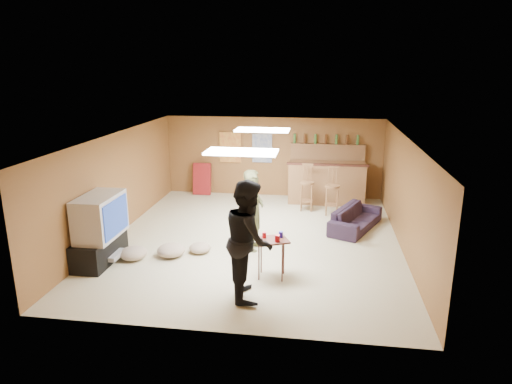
# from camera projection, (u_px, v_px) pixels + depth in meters

# --- Properties ---
(ground) EXTENTS (7.00, 7.00, 0.00)m
(ground) POSITION_uv_depth(u_px,v_px,m) (255.00, 240.00, 9.67)
(ground) COLOR #BCB38F
(ground) RESTS_ON ground
(ceiling) EXTENTS (6.00, 7.00, 0.02)m
(ceiling) POSITION_uv_depth(u_px,v_px,m) (255.00, 137.00, 9.08)
(ceiling) COLOR silver
(ceiling) RESTS_ON ground
(wall_back) EXTENTS (6.00, 0.02, 2.20)m
(wall_back) POSITION_uv_depth(u_px,v_px,m) (273.00, 157.00, 12.71)
(wall_back) COLOR brown
(wall_back) RESTS_ON ground
(wall_front) EXTENTS (6.00, 0.02, 2.20)m
(wall_front) POSITION_uv_depth(u_px,v_px,m) (216.00, 259.00, 6.04)
(wall_front) COLOR brown
(wall_front) RESTS_ON ground
(wall_left) EXTENTS (0.02, 7.00, 2.20)m
(wall_left) POSITION_uv_depth(u_px,v_px,m) (117.00, 185.00, 9.79)
(wall_left) COLOR brown
(wall_left) RESTS_ON ground
(wall_right) EXTENTS (0.02, 7.00, 2.20)m
(wall_right) POSITION_uv_depth(u_px,v_px,m) (405.00, 196.00, 8.96)
(wall_right) COLOR brown
(wall_right) RESTS_ON ground
(tv_stand) EXTENTS (0.55, 1.30, 0.50)m
(tv_stand) POSITION_uv_depth(u_px,v_px,m) (100.00, 249.00, 8.55)
(tv_stand) COLOR black
(tv_stand) RESTS_ON ground
(dvd_box) EXTENTS (0.35, 0.50, 0.08)m
(dvd_box) POSITION_uv_depth(u_px,v_px,m) (111.00, 255.00, 8.54)
(dvd_box) COLOR #B2B2B7
(dvd_box) RESTS_ON tv_stand
(tv_body) EXTENTS (0.60, 1.10, 0.80)m
(tv_body) POSITION_uv_depth(u_px,v_px,m) (100.00, 216.00, 8.36)
(tv_body) COLOR #B2B2B7
(tv_body) RESTS_ON tv_stand
(tv_screen) EXTENTS (0.02, 0.95, 0.65)m
(tv_screen) POSITION_uv_depth(u_px,v_px,m) (116.00, 217.00, 8.32)
(tv_screen) COLOR navy
(tv_screen) RESTS_ON tv_body
(bar_counter) EXTENTS (2.00, 0.60, 1.10)m
(bar_counter) POSITION_uv_depth(u_px,v_px,m) (327.00, 183.00, 12.12)
(bar_counter) COLOR brown
(bar_counter) RESTS_ON ground
(bar_lip) EXTENTS (2.10, 0.12, 0.05)m
(bar_lip) POSITION_uv_depth(u_px,v_px,m) (327.00, 165.00, 11.74)
(bar_lip) COLOR #3D1B13
(bar_lip) RESTS_ON bar_counter
(bar_shelf) EXTENTS (2.00, 0.18, 0.05)m
(bar_shelf) POSITION_uv_depth(u_px,v_px,m) (328.00, 145.00, 12.30)
(bar_shelf) COLOR brown
(bar_shelf) RESTS_ON bar_backing
(bar_backing) EXTENTS (2.00, 0.14, 0.60)m
(bar_backing) POSITION_uv_depth(u_px,v_px,m) (327.00, 156.00, 12.40)
(bar_backing) COLOR brown
(bar_backing) RESTS_ON bar_counter
(poster_left) EXTENTS (0.60, 0.03, 0.85)m
(poster_left) POSITION_uv_depth(u_px,v_px,m) (230.00, 147.00, 12.77)
(poster_left) COLOR #BF3F26
(poster_left) RESTS_ON wall_back
(poster_right) EXTENTS (0.55, 0.03, 0.80)m
(poster_right) POSITION_uv_depth(u_px,v_px,m) (262.00, 148.00, 12.64)
(poster_right) COLOR #334C99
(poster_right) RESTS_ON wall_back
(folding_chair_stack) EXTENTS (0.50, 0.26, 0.91)m
(folding_chair_stack) POSITION_uv_depth(u_px,v_px,m) (202.00, 179.00, 12.97)
(folding_chair_stack) COLOR maroon
(folding_chair_stack) RESTS_ON ground
(ceiling_panel_front) EXTENTS (1.20, 0.60, 0.04)m
(ceiling_panel_front) POSITION_uv_depth(u_px,v_px,m) (242.00, 152.00, 7.65)
(ceiling_panel_front) COLOR white
(ceiling_panel_front) RESTS_ON ceiling
(ceiling_panel_back) EXTENTS (1.20, 0.60, 0.04)m
(ceiling_panel_back) POSITION_uv_depth(u_px,v_px,m) (262.00, 130.00, 10.23)
(ceiling_panel_back) COLOR white
(ceiling_panel_back) RESTS_ON ceiling
(person_olive) EXTENTS (0.41, 0.61, 1.63)m
(person_olive) POSITION_uv_depth(u_px,v_px,m) (254.00, 210.00, 8.99)
(person_olive) COLOR #515531
(person_olive) RESTS_ON ground
(person_black) EXTENTS (0.92, 1.07, 1.91)m
(person_black) POSITION_uv_depth(u_px,v_px,m) (249.00, 240.00, 7.10)
(person_black) COLOR black
(person_black) RESTS_ON ground
(sofa) EXTENTS (1.32, 1.85, 0.50)m
(sofa) POSITION_uv_depth(u_px,v_px,m) (356.00, 218.00, 10.26)
(sofa) COLOR black
(sofa) RESTS_ON ground
(tray_table) EXTENTS (0.67, 0.61, 0.70)m
(tray_table) POSITION_uv_depth(u_px,v_px,m) (271.00, 258.00, 7.89)
(tray_table) COLOR #3D1B13
(tray_table) RESTS_ON ground
(cup_red_near) EXTENTS (0.09, 0.09, 0.10)m
(cup_red_near) POSITION_uv_depth(u_px,v_px,m) (264.00, 235.00, 7.86)
(cup_red_near) COLOR #A50B13
(cup_red_near) RESTS_ON tray_table
(cup_red_far) EXTENTS (0.11, 0.11, 0.12)m
(cup_red_far) POSITION_uv_depth(u_px,v_px,m) (277.00, 238.00, 7.68)
(cup_red_far) COLOR #A50B13
(cup_red_far) RESTS_ON tray_table
(cup_blue) EXTENTS (0.08, 0.08, 0.11)m
(cup_blue) POSITION_uv_depth(u_px,v_px,m) (281.00, 234.00, 7.88)
(cup_blue) COLOR #1B169B
(cup_blue) RESTS_ON tray_table
(bar_stool_left) EXTENTS (0.50, 0.50, 1.24)m
(bar_stool_left) POSITION_uv_depth(u_px,v_px,m) (307.00, 187.00, 11.49)
(bar_stool_left) COLOR brown
(bar_stool_left) RESTS_ON ground
(bar_stool_right) EXTENTS (0.44, 0.44, 1.14)m
(bar_stool_right) POSITION_uv_depth(u_px,v_px,m) (332.00, 192.00, 11.17)
(bar_stool_right) COLOR brown
(bar_stool_right) RESTS_ON ground
(cushion_near_tv) EXTENTS (0.67, 0.67, 0.24)m
(cushion_near_tv) POSITION_uv_depth(u_px,v_px,m) (171.00, 250.00, 8.82)
(cushion_near_tv) COLOR gray
(cushion_near_tv) RESTS_ON ground
(cushion_mid) EXTENTS (0.50, 0.50, 0.19)m
(cushion_mid) POSITION_uv_depth(u_px,v_px,m) (200.00, 248.00, 9.00)
(cushion_mid) COLOR gray
(cushion_mid) RESTS_ON ground
(cushion_far) EXTENTS (0.66, 0.66, 0.23)m
(cushion_far) POSITION_uv_depth(u_px,v_px,m) (133.00, 253.00, 8.69)
(cushion_far) COLOR gray
(cushion_far) RESTS_ON ground
(bottle_row) EXTENTS (1.76, 0.08, 0.26)m
(bottle_row) POSITION_uv_depth(u_px,v_px,m) (326.00, 139.00, 12.25)
(bottle_row) COLOR #3F7233
(bottle_row) RESTS_ON bar_shelf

